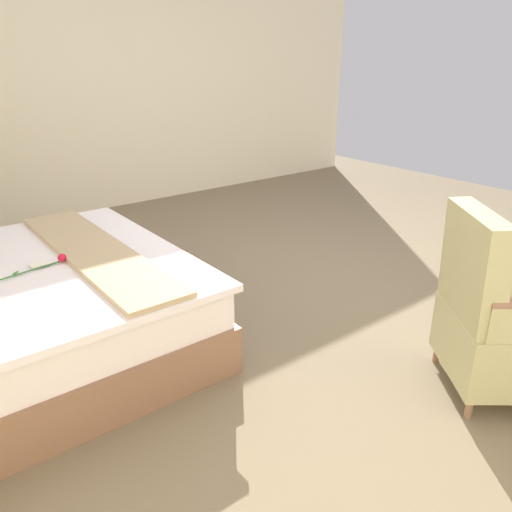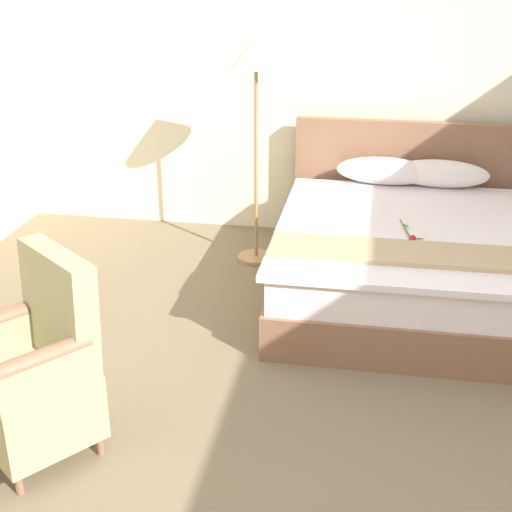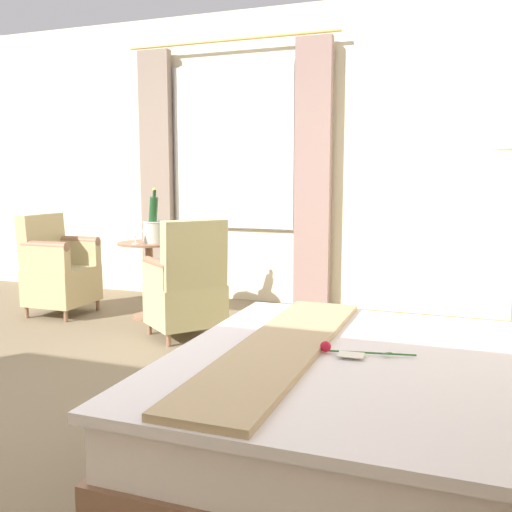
{
  "view_description": "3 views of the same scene",
  "coord_description": "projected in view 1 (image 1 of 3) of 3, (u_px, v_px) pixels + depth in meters",
  "views": [
    {
      "loc": [
        -2.48,
        2.52,
        1.66
      ],
      "look_at": [
        -0.8,
        1.21,
        0.8
      ],
      "focal_mm": 35.0,
      "sensor_mm": 36.0,
      "label": 1
    },
    {
      "loc": [
        0.03,
        -2.42,
        2.25
      ],
      "look_at": [
        -0.55,
        0.92,
        0.77
      ],
      "focal_mm": 50.0,
      "sensor_mm": 36.0,
      "label": 2
    },
    {
      "loc": [
        2.64,
        2.32,
        1.31
      ],
      "look_at": [
        -0.94,
        1.0,
        0.79
      ],
      "focal_mm": 40.0,
      "sensor_mm": 36.0,
      "label": 3
    }
  ],
  "objects": [
    {
      "name": "ground_plane",
      "position": [
        315.0,
        285.0,
        3.88
      ],
      "size": [
        8.09,
        8.09,
        0.0
      ],
      "primitive_type": "plane",
      "color": "#77664D"
    },
    {
      "name": "armchair_by_window",
      "position": [
        494.0,
        319.0,
        2.53
      ],
      "size": [
        0.75,
        0.74,
        0.99
      ],
      "color": "#875F46",
      "rests_on": "ground"
    },
    {
      "name": "wall_far_side",
      "position": [
        129.0,
        70.0,
        5.55
      ],
      "size": [
        0.12,
        6.71,
        3.01
      ],
      "color": "#F0E2C2",
      "rests_on": "ground"
    }
  ]
}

